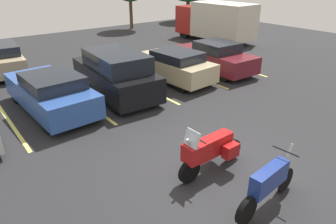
# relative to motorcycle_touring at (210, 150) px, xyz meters

# --- Properties ---
(ground) EXTENTS (44.00, 44.00, 0.10)m
(ground) POSITION_rel_motorcycle_touring_xyz_m (0.32, 0.11, -0.71)
(ground) COLOR #262628
(motorcycle_touring) EXTENTS (2.22, 0.87, 1.43)m
(motorcycle_touring) POSITION_rel_motorcycle_touring_xyz_m (0.00, 0.00, 0.00)
(motorcycle_touring) COLOR black
(motorcycle_touring) RESTS_ON ground
(motorcycle_second) EXTENTS (2.18, 0.62, 1.27)m
(motorcycle_second) POSITION_rel_motorcycle_touring_xyz_m (0.11, -1.70, -0.06)
(motorcycle_second) COLOR black
(motorcycle_second) RESTS_ON ground
(parking_stripes) EXTENTS (19.99, 4.84, 0.01)m
(parking_stripes) POSITION_rel_motorcycle_touring_xyz_m (-2.03, 6.27, -0.66)
(parking_stripes) COLOR #EAE066
(parking_stripes) RESTS_ON ground
(car_blue) EXTENTS (2.12, 4.85, 1.49)m
(car_blue) POSITION_rel_motorcycle_touring_xyz_m (-1.88, 6.39, 0.08)
(car_blue) COLOR #2D519E
(car_blue) RESTS_ON ground
(car_black) EXTENTS (2.26, 4.95, 1.87)m
(car_black) POSITION_rel_motorcycle_touring_xyz_m (0.81, 6.34, 0.26)
(car_black) COLOR black
(car_black) RESTS_ON ground
(car_champagne) EXTENTS (2.11, 4.37, 1.47)m
(car_champagne) POSITION_rel_motorcycle_touring_xyz_m (3.87, 6.31, 0.08)
(car_champagne) COLOR #C1B289
(car_champagne) RESTS_ON ground
(car_maroon) EXTENTS (2.06, 4.64, 1.54)m
(car_maroon) POSITION_rel_motorcycle_touring_xyz_m (6.56, 6.23, 0.08)
(car_maroon) COLOR maroon
(car_maroon) RESTS_ON ground
(box_truck) EXTENTS (2.62, 6.09, 2.76)m
(box_truck) POSITION_rel_motorcycle_touring_xyz_m (11.99, 11.49, 0.82)
(box_truck) COLOR #A51E19
(box_truck) RESTS_ON ground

